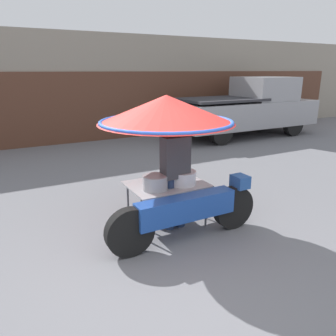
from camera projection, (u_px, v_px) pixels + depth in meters
The scene contains 5 objects.
ground_plane at pixel (168, 266), 3.85m from camera, with size 36.00×36.00×0.00m, color slate.
shopfront_building at pixel (44, 88), 10.52m from camera, with size 28.00×2.06×3.34m.
vendor_motorcycle_cart at pixel (169, 128), 4.46m from camera, with size 2.23×1.89×1.90m.
vendor_person at pixel (175, 170), 4.58m from camera, with size 0.38×0.22×1.56m.
pickup_truck at pixel (248, 108), 11.28m from camera, with size 5.19×1.85×1.99m.
Camera 1 is at (-1.58, -2.96, 2.22)m, focal length 35.00 mm.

